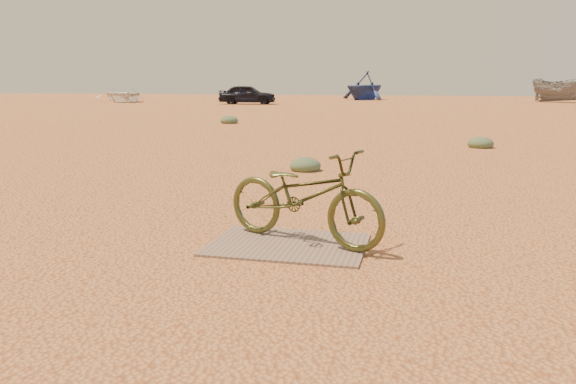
% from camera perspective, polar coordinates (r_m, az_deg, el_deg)
% --- Properties ---
extents(ground, '(120.00, 120.00, 0.00)m').
position_cam_1_polar(ground, '(5.26, 2.49, -5.65)').
color(ground, '#C9844E').
rests_on(ground, ground).
extents(plywood_board, '(1.45, 1.06, 0.02)m').
position_cam_1_polar(plywood_board, '(5.31, 0.00, -5.36)').
color(plywood_board, '#806856').
rests_on(plywood_board, ground).
extents(bicycle, '(1.79, 1.15, 0.89)m').
position_cam_1_polar(bicycle, '(5.26, 1.61, -0.38)').
color(bicycle, '#40451F').
rests_on(bicycle, plywood_board).
extents(car, '(3.98, 1.90, 1.31)m').
position_cam_1_polar(car, '(38.99, -4.14, 9.86)').
color(car, black).
rests_on(car, ground).
extents(boat_near_left, '(6.18, 6.42, 1.08)m').
position_cam_1_polar(boat_near_left, '(44.85, -16.42, 9.46)').
color(boat_near_left, silver).
rests_on(boat_near_left, ground).
extents(boat_far_left, '(5.76, 5.96, 2.40)m').
position_cam_1_polar(boat_far_left, '(48.62, 7.80, 10.68)').
color(boat_far_left, navy).
rests_on(boat_far_left, ground).
extents(boat_mid_right, '(4.96, 4.45, 1.89)m').
position_cam_1_polar(boat_mid_right, '(46.45, 26.21, 9.32)').
color(boat_mid_right, slate).
rests_on(boat_mid_right, ground).
extents(kale_a, '(0.54, 0.54, 0.30)m').
position_cam_1_polar(kale_a, '(9.76, 1.76, 2.20)').
color(kale_a, '#5C744F').
rests_on(kale_a, ground).
extents(kale_b, '(0.59, 0.59, 0.33)m').
position_cam_1_polar(kale_b, '(13.94, 18.96, 4.30)').
color(kale_b, '#5C744F').
rests_on(kale_b, ground).
extents(kale_c, '(0.66, 0.66, 0.36)m').
position_cam_1_polar(kale_c, '(21.04, -5.99, 6.95)').
color(kale_c, '#5C744F').
rests_on(kale_c, ground).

